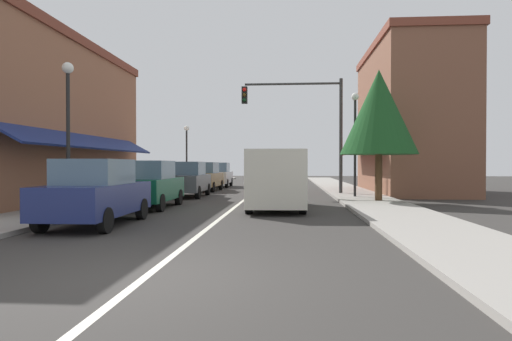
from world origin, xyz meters
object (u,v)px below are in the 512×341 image
object	(u,v)px
tree_right_near	(379,112)
parked_car_second_left	(149,185)
parked_car_nearest_left	(96,193)
van_in_lane	(276,178)
street_lamp_left_near	(68,113)
street_lamp_left_far	(187,145)
traffic_signal_mast_arm	(307,116)
parked_car_distant_left	(218,175)
parked_car_far_left	(204,177)
parked_car_third_left	(187,179)
street_lamp_right_mid	(355,128)

from	to	relation	value
tree_right_near	parked_car_second_left	bearing A→B (deg)	-163.20
parked_car_nearest_left	van_in_lane	xyz separation A→B (m)	(4.65, 4.73, 0.27)
street_lamp_left_near	van_in_lane	bearing A→B (deg)	20.85
street_lamp_left_far	traffic_signal_mast_arm	bearing A→B (deg)	-39.89
parked_car_distant_left	van_in_lane	distance (m)	16.33
parked_car_second_left	parked_car_far_left	world-z (taller)	same
van_in_lane	street_lamp_left_near	size ratio (longest dim) A/B	1.07
parked_car_far_left	street_lamp_left_far	size ratio (longest dim) A/B	0.95
parked_car_second_left	street_lamp_left_near	xyz separation A→B (m)	(-1.81, -2.57, 2.41)
parked_car_second_left	traffic_signal_mast_arm	world-z (taller)	traffic_signal_mast_arm
parked_car_far_left	van_in_lane	bearing A→B (deg)	-64.85
street_lamp_left_near	tree_right_near	world-z (taller)	tree_right_near
tree_right_near	parked_car_third_left	bearing A→B (deg)	161.19
traffic_signal_mast_arm	tree_right_near	world-z (taller)	traffic_signal_mast_arm
street_lamp_left_far	tree_right_near	bearing A→B (deg)	-46.65
parked_car_third_left	traffic_signal_mast_arm	distance (m)	7.16
parked_car_distant_left	traffic_signal_mast_arm	distance (m)	10.68
van_in_lane	traffic_signal_mast_arm	size ratio (longest dim) A/B	0.85
parked_car_far_left	tree_right_near	distance (m)	12.39
parked_car_nearest_left	street_lamp_right_mid	size ratio (longest dim) A/B	0.82
street_lamp_left_near	parked_car_second_left	bearing A→B (deg)	54.81
traffic_signal_mast_arm	street_lamp_left_far	xyz separation A→B (m)	(-8.12, 6.79, -1.25)
parked_car_far_left	street_lamp_left_near	size ratio (longest dim) A/B	0.85
traffic_signal_mast_arm	street_lamp_left_near	xyz separation A→B (m)	(-8.01, -10.06, -0.94)
parked_car_second_left	tree_right_near	xyz separation A→B (m)	(8.99, 2.71, 2.94)
parked_car_third_left	parked_car_far_left	distance (m)	5.00
van_in_lane	parked_car_second_left	bearing A→B (deg)	177.53
van_in_lane	street_lamp_right_mid	size ratio (longest dim) A/B	1.04
street_lamp_left_far	parked_car_second_left	bearing A→B (deg)	-82.30
parked_car_far_left	tree_right_near	world-z (taller)	tree_right_near
parked_car_third_left	parked_car_distant_left	world-z (taller)	same
van_in_lane	parked_car_distant_left	bearing A→B (deg)	105.05
parked_car_second_left	parked_car_third_left	xyz separation A→B (m)	(0.12, 5.73, 0.00)
street_lamp_left_far	tree_right_near	world-z (taller)	tree_right_near
street_lamp_left_near	street_lamp_right_mid	bearing A→B (deg)	36.75
parked_car_third_left	parked_car_distant_left	size ratio (longest dim) A/B	1.00
traffic_signal_mast_arm	street_lamp_left_near	bearing A→B (deg)	-128.53
street_lamp_left_near	parked_car_far_left	bearing A→B (deg)	82.22
parked_car_second_left	van_in_lane	bearing A→B (deg)	-1.76
parked_car_nearest_left	street_lamp_right_mid	world-z (taller)	street_lamp_right_mid
parked_car_far_left	street_lamp_left_near	world-z (taller)	street_lamp_left_near
parked_car_second_left	street_lamp_left_near	bearing A→B (deg)	-126.07
street_lamp_left_near	parked_car_third_left	bearing A→B (deg)	76.92
parked_car_second_left	street_lamp_left_far	xyz separation A→B (m)	(-1.93, 14.27, 2.09)
van_in_lane	street_lamp_left_near	distance (m)	7.34
parked_car_second_left	parked_car_far_left	bearing A→B (deg)	89.11
street_lamp_left_far	street_lamp_right_mid	bearing A→B (deg)	-42.05
tree_right_near	street_lamp_right_mid	bearing A→B (deg)	105.69
parked_car_far_left	street_lamp_left_far	bearing A→B (deg)	120.00
parked_car_distant_left	tree_right_near	distance (m)	15.92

